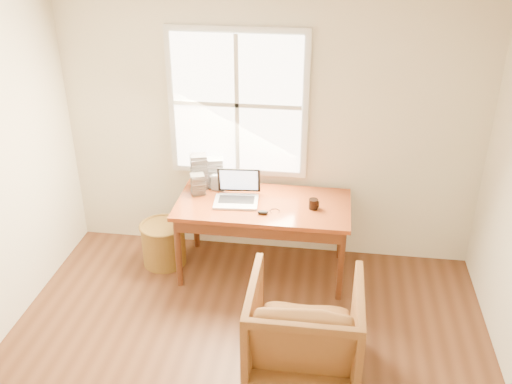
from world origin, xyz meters
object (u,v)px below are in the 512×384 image
(wicker_stool, at_px, (164,244))
(coffee_mug, at_px, (313,204))
(desk, at_px, (263,205))
(laptop, at_px, (236,188))
(armchair, at_px, (304,327))
(cd_stack_a, at_px, (216,172))

(wicker_stool, relative_size, coffee_mug, 4.52)
(desk, bearing_deg, wicker_stool, 180.00)
(desk, height_order, laptop, laptop)
(armchair, relative_size, coffee_mug, 9.20)
(laptop, relative_size, coffee_mug, 4.69)
(desk, xyz_separation_m, cd_stack_a, (-0.50, 0.29, 0.16))
(armchair, bearing_deg, cd_stack_a, -57.68)
(laptop, bearing_deg, coffee_mug, -4.63)
(laptop, relative_size, cd_stack_a, 1.54)
(wicker_stool, distance_m, laptop, 1.02)
(desk, distance_m, coffee_mug, 0.47)
(armchair, distance_m, laptop, 1.49)
(desk, height_order, coffee_mug, coffee_mug)
(wicker_stool, xyz_separation_m, cd_stack_a, (0.48, 0.29, 0.68))
(wicker_stool, relative_size, laptop, 0.96)
(laptop, distance_m, cd_stack_a, 0.42)
(desk, relative_size, coffee_mug, 17.10)
(laptop, xyz_separation_m, cd_stack_a, (-0.26, 0.33, -0.01))
(desk, distance_m, cd_stack_a, 0.60)
(coffee_mug, relative_size, cd_stack_a, 0.33)
(wicker_stool, height_order, laptop, laptop)
(armchair, bearing_deg, coffee_mug, -89.60)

